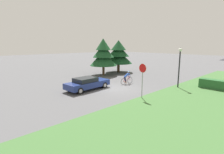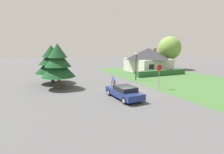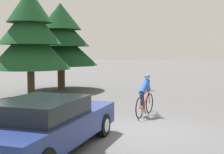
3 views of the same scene
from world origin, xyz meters
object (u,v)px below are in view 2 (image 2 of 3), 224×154
Objects in this scene: cottage_house at (148,59)px; conifer_tall_near at (58,63)px; sedan_left_lane at (124,92)px; conifer_tall_far at (52,61)px; street_lamp at (136,61)px; stop_sign at (159,71)px; cyclist at (114,82)px; deciduous_tree_right at (170,48)px.

conifer_tall_near is (-18.84, -8.25, 0.68)m from cottage_house.
cottage_house reaches higher than sedan_left_lane.
conifer_tall_far is at bearing -170.18° from cottage_house.
street_lamp is at bearing 4.09° from conifer_tall_near.
conifer_tall_near is (-5.35, 6.88, 2.53)m from sedan_left_lane.
cottage_house is 2.83× the size of stop_sign.
cottage_house is 10.55m from street_lamp.
cottage_house reaches higher than stop_sign.
street_lamp reaches higher than sedan_left_lane.
cyclist is at bearing -150.32° from street_lamp.
cottage_house is 1.56× the size of conifer_tall_near.
cottage_house is 15.53m from stop_sign.
sedan_left_lane is at bearing -128.07° from street_lamp.
stop_sign is 0.70× the size of street_lamp.
street_lamp is (0.41, 5.94, 0.75)m from stop_sign.
sedan_left_lane is 1.11× the size of street_lamp.
cottage_house reaches higher than cyclist.
stop_sign is 20.42m from deciduous_tree_right.
stop_sign is 14.42m from conifer_tall_far.
cottage_house is 20.58m from conifer_tall_near.
sedan_left_lane is 10.03m from street_lamp.
deciduous_tree_right reaches higher than conifer_tall_far.
deciduous_tree_right is (25.19, 9.29, 1.55)m from conifer_tall_near.
conifer_tall_near is 1.04× the size of conifer_tall_far.
deciduous_tree_right reaches higher than conifer_tall_near.
conifer_tall_far reaches higher than stop_sign.
conifer_tall_near is at bearing 35.00° from sedan_left_lane.
conifer_tall_near is (-6.44, 2.00, 2.46)m from cyclist.
stop_sign is 6.01m from street_lamp.
street_lamp is 11.41m from conifer_tall_near.
sedan_left_lane is 0.65× the size of deciduous_tree_right.
cyclist is at bearing -17.27° from conifer_tall_near.
conifer_tall_near is 26.90m from deciduous_tree_right.
conifer_tall_near is 3.69m from conifer_tall_far.
sedan_left_lane is at bearing -140.82° from deciduous_tree_right.
stop_sign is at bearing -75.55° from sedan_left_lane.
cottage_house is 4.64× the size of cyclist.
conifer_tall_far is at bearing -167.62° from deciduous_tree_right.
sedan_left_lane is (-13.49, -15.14, -1.84)m from cottage_house.
stop_sign is at bearing -134.61° from deciduous_tree_right.
deciduous_tree_right is (6.35, 1.03, 2.24)m from cottage_house.
sedan_left_lane is 9.08m from conifer_tall_near.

